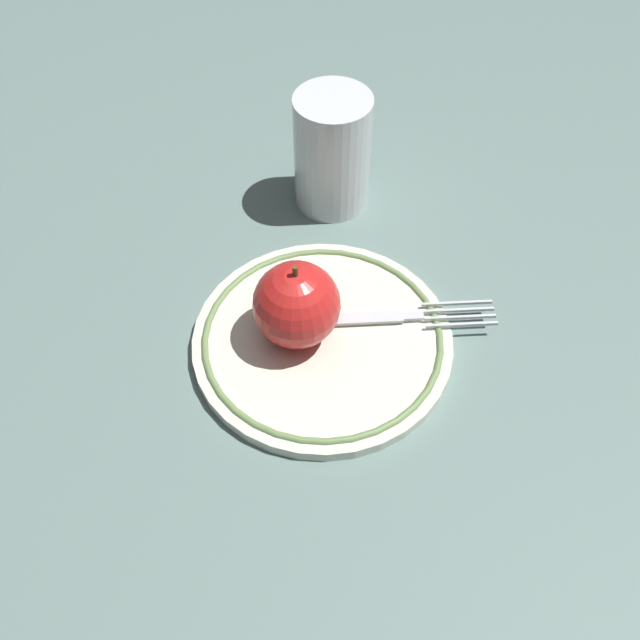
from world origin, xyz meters
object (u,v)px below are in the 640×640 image
fork (387,317)px  drinking_glass (332,152)px  plate (320,339)px  apple_red_whole (297,305)px

fork → drinking_glass: drinking_glass is taller
plate → fork: bearing=-142.1°
drinking_glass → plate: bearing=107.2°
fork → drinking_glass: bearing=102.1°
apple_red_whole → fork: 0.09m
plate → drinking_glass: 0.19m
apple_red_whole → plate: bearing=-167.9°
plate → fork: size_ratio=1.31×
fork → drinking_glass: size_ratio=1.44×
drinking_glass → apple_red_whole: bearing=101.3°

